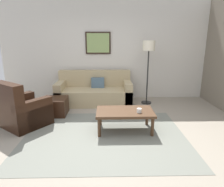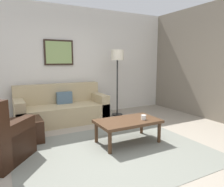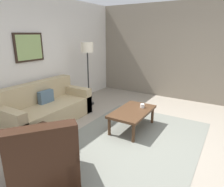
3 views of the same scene
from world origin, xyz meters
name	(u,v)px [view 2 (image 2 of 3)]	position (x,y,z in m)	size (l,w,h in m)	color
ground_plane	(115,152)	(0.00, 0.00, 0.00)	(8.00, 8.00, 0.00)	gray
rear_partition	(66,62)	(0.00, 2.60, 1.40)	(6.00, 0.12, 2.80)	silver
area_rug	(115,151)	(0.00, 0.00, 0.00)	(2.97, 2.32, 0.01)	slate
couch_main	(61,109)	(-0.31, 2.09, 0.30)	(2.04, 0.93, 0.88)	tan
ottoman	(26,131)	(-1.19, 1.13, 0.20)	(0.56, 0.56, 0.40)	black
coffee_table	(128,123)	(0.39, 0.23, 0.36)	(1.10, 0.64, 0.41)	#472D1C
cup	(144,117)	(0.65, 0.13, 0.45)	(0.09, 0.09, 0.08)	white
lamp_standing	(117,62)	(1.15, 1.96, 1.41)	(0.32, 0.32, 1.71)	black
framed_artwork	(59,53)	(-0.20, 2.51, 1.64)	(0.72, 0.04, 0.62)	black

